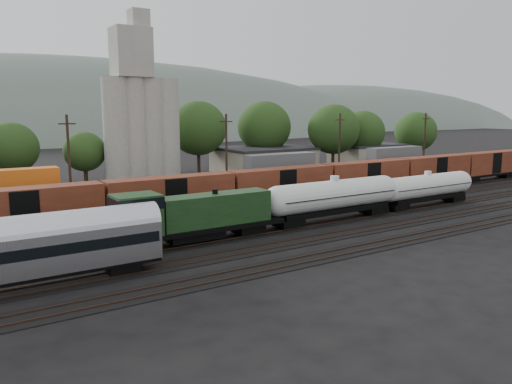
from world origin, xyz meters
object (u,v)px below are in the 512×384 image
orange_locomotive (98,200)px  grain_silo (141,118)px  green_locomotive (184,216)px  tank_car_a (334,196)px

orange_locomotive → grain_silo: 31.30m
green_locomotive → grain_silo: 43.36m
green_locomotive → tank_car_a: green_locomotive is taller
green_locomotive → orange_locomotive: bearing=103.9°
orange_locomotive → grain_silo: (15.02, 26.00, 8.83)m
grain_silo → tank_car_a: bearing=-79.9°
orange_locomotive → grain_silo: bearing=60.0°
orange_locomotive → grain_silo: size_ratio=0.58×
tank_car_a → orange_locomotive: bearing=146.1°
green_locomotive → tank_car_a: size_ratio=0.99×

